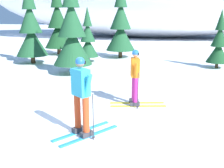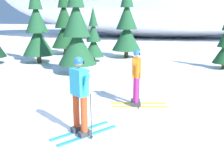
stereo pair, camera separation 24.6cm
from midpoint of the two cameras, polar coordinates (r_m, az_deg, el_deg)
name	(u,v)px [view 1 (the left image)]	position (r m, az deg, el deg)	size (l,w,h in m)	color
ground_plane	(63,116)	(7.39, -11.59, -6.94)	(120.00, 120.00, 0.00)	white
skier_cyan_jacket	(81,95)	(5.90, -7.87, -2.46)	(1.29, 1.57, 1.83)	#2893CC
skier_orange_jacket	(135,77)	(7.90, 4.17, 1.54)	(1.74, 0.82, 1.72)	gold
pine_tree_left	(31,29)	(15.52, -17.70, 11.25)	(1.75, 1.75, 4.54)	#47301E
pine_tree_center_left	(58,25)	(18.60, -12.10, 12.45)	(1.86, 1.86, 4.80)	#47301E
pine_tree_center	(88,39)	(15.40, -5.73, 9.64)	(1.21, 1.21, 3.14)	#47301E
pine_tree_center_right	(72,32)	(12.22, -9.29, 11.03)	(1.77, 1.77, 4.59)	#47301E
pine_tree_right	(121,26)	(16.86, 1.46, 12.51)	(1.85, 1.85, 4.78)	#47301E
pine_tree_far_right	(219,44)	(14.52, 21.77, 8.08)	(1.15, 1.15, 2.97)	#47301E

